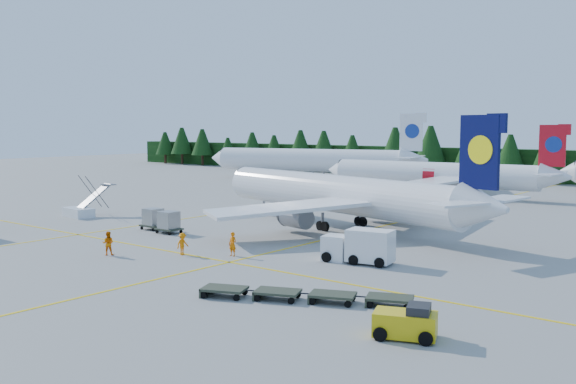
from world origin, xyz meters
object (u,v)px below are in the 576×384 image
Objects in this scene: service_truck at (358,246)px; baggage_tug at (407,322)px; airliner_red at (429,174)px; airstairs at (81,210)px; airliner_navy at (329,194)px.

service_truck is 1.66× the size of baggage_tug.
airliner_red is 6.26× the size of airstairs.
baggage_tug is (49.57, -14.63, 0.00)m from airstairs.
airstairs is 1.71× the size of baggage_tug.
airliner_navy reaches higher than service_truck.
airliner_navy is at bearing 110.22° from baggage_tug.
airliner_red is at bearing 112.98° from airliner_navy.
baggage_tug is at bearing -8.97° from airstairs.
baggage_tug is at bearing -69.10° from airliner_red.
airliner_navy is 1.05× the size of airliner_red.
baggage_tug is (28.76, -60.34, -2.38)m from airliner_red.
airliner_red reaches higher than service_truck.
airstairs reaches higher than baggage_tug.
service_truck is at bearing 5.57° from airstairs.
airstairs is at bearing -140.75° from airliner_navy.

